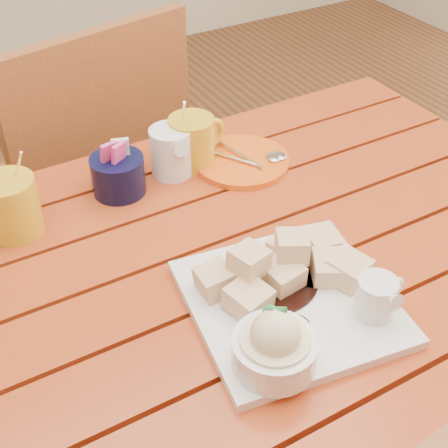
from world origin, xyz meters
TOP-DOWN VIEW (x-y plane):
  - table at (0.00, 0.00)m, footprint 1.20×0.79m
  - dessert_plate at (0.01, -0.13)m, footprint 0.30×0.30m
  - coffee_mug_left at (-0.26, 0.24)m, footprint 0.12×0.09m
  - coffee_mug_right at (0.08, 0.28)m, footprint 0.12×0.08m
  - cream_pitcher at (0.04, 0.27)m, footprint 0.11×0.09m
  - sugar_caddy at (-0.07, 0.26)m, footprint 0.09×0.09m
  - orange_saucer at (0.16, 0.23)m, footprint 0.17×0.17m
  - chair_far at (-0.02, 0.65)m, footprint 0.52×0.52m

SIDE VIEW (x-z plane):
  - chair_far at x=-0.02m, z-range 0.05..0.98m
  - table at x=0.00m, z-range 0.27..1.02m
  - orange_saucer at x=0.16m, z-range 0.75..0.77m
  - dessert_plate at x=0.01m, z-range 0.73..0.83m
  - sugar_caddy at x=-0.07m, z-range 0.74..0.84m
  - cream_pitcher at x=0.04m, z-range 0.75..0.84m
  - coffee_mug_right at x=0.08m, z-range 0.73..0.87m
  - coffee_mug_left at x=-0.26m, z-range 0.73..0.87m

